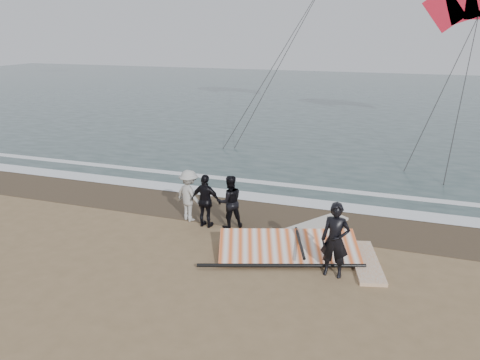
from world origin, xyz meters
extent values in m
plane|color=#8C704C|center=(0.00, 0.00, 0.00)|extent=(120.00, 120.00, 0.00)
cube|color=#233838|center=(0.00, 33.00, 0.01)|extent=(120.00, 54.00, 0.02)
cube|color=#4C3D2B|center=(0.00, 4.50, 0.01)|extent=(120.00, 2.80, 0.01)
cube|color=white|center=(0.00, 5.90, 0.03)|extent=(120.00, 0.90, 0.01)
cube|color=white|center=(0.00, 7.60, 0.03)|extent=(120.00, 0.45, 0.01)
imported|color=black|center=(2.20, 1.15, 0.95)|extent=(0.72, 0.50, 1.91)
cube|color=silver|center=(2.92, 2.03, 0.05)|extent=(1.22, 2.45, 0.09)
cube|color=beige|center=(1.26, 4.03, 0.05)|extent=(1.80, 2.25, 0.10)
imported|color=black|center=(-1.27, 3.11, 0.83)|extent=(1.02, 0.98, 1.66)
imported|color=black|center=(-1.97, 2.91, 0.84)|extent=(1.01, 0.49, 1.68)
imported|color=#B4B4AF|center=(-2.67, 3.21, 0.83)|extent=(1.23, 1.01, 1.66)
cube|color=black|center=(0.71, 2.38, 0.05)|extent=(2.61, 1.39, 0.10)
cube|color=orange|center=(0.91, 1.78, 0.30)|extent=(3.99, 2.55, 0.39)
cylinder|color=black|center=(0.91, 1.00, 0.11)|extent=(4.11, 1.47, 0.10)
cylinder|color=black|center=(1.21, 1.78, 0.45)|extent=(0.67, 1.79, 0.08)
cylinder|color=#262626|center=(5.33, 15.50, 3.29)|extent=(0.04, 0.04, 11.54)
cylinder|color=#262626|center=(6.07, 14.79, 3.29)|extent=(0.04, 0.04, 12.42)
cylinder|color=#262626|center=(-3.35, 17.06, 4.45)|extent=(0.04, 0.04, 13.61)
cylinder|color=#262626|center=(-3.11, 17.24, 4.45)|extent=(0.04, 0.04, 13.24)
camera|label=1|loc=(3.38, -9.41, 5.85)|focal=35.00mm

